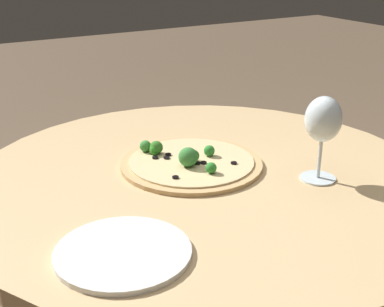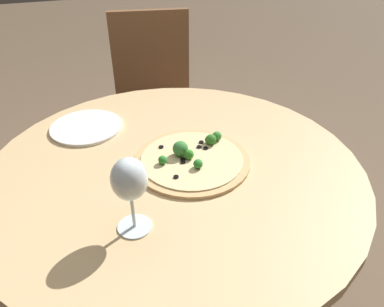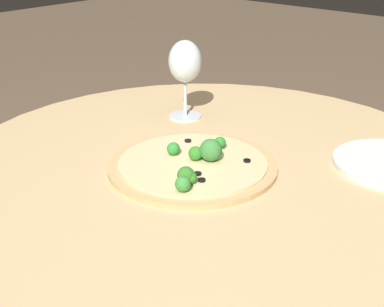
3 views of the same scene
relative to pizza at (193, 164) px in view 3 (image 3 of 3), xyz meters
The scene contains 3 objects.
dining_table 0.10m from the pizza, behind, with size 1.04×1.04×0.73m.
pizza is the anchor object (origin of this frame).
wine_glass 0.31m from the pizza, 135.30° to the right, with size 0.08×0.08×0.19m.
Camera 3 is at (0.75, 0.61, 1.18)m, focal length 50.00 mm.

